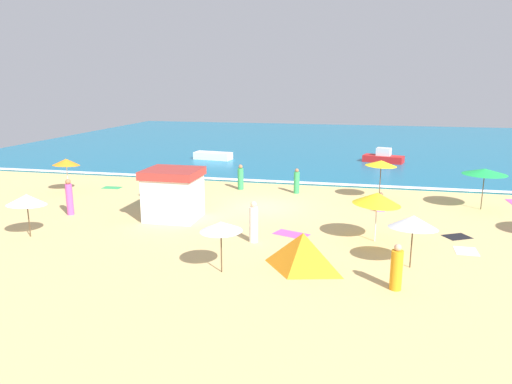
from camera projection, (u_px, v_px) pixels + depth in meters
ground_plane at (262, 207)px, 25.80m from camera, size 60.00×60.00×0.00m
ocean_water at (315, 142)px, 52.38m from camera, size 60.00×44.00×0.10m
wave_breaker_foam at (281, 182)px, 31.76m from camera, size 57.00×0.70×0.01m
lifeguard_cabana at (173, 194)px, 23.33m from camera, size 2.65×2.39×2.48m
beach_umbrella_0 at (27, 200)px, 20.52m from camera, size 2.23×2.24×1.95m
beach_umbrella_1 at (485, 172)px, 24.85m from camera, size 3.01×3.01×2.19m
beach_umbrella_2 at (66, 162)px, 28.82m from camera, size 2.18×2.19×2.10m
beach_umbrella_3 at (377, 198)px, 19.87m from camera, size 2.08×2.06×2.17m
beach_umbrella_4 at (413, 222)px, 17.05m from camera, size 2.04×2.07×2.04m
beach_umbrella_6 at (167, 170)px, 26.78m from camera, size 2.47×2.48×2.08m
beach_umbrella_7 at (381, 163)px, 26.86m from camera, size 1.93×1.92×2.31m
beach_umbrella_8 at (221, 226)px, 16.65m from camera, size 2.00×1.99×1.88m
beach_tent at (303, 251)px, 17.13m from camera, size 2.70×2.30×1.37m
beachgoer_0 at (254, 223)px, 20.03m from camera, size 0.40×0.40×1.77m
beachgoer_1 at (380, 203)px, 24.95m from camera, size 0.51×0.51×0.98m
beachgoer_2 at (69, 198)px, 24.12m from camera, size 0.47×0.47×1.84m
beachgoer_3 at (396, 269)px, 15.46m from camera, size 0.52×0.52×1.56m
beachgoer_4 at (241, 178)px, 29.79m from camera, size 0.51×0.51×1.57m
beachgoer_5 at (297, 182)px, 28.78m from camera, size 0.46×0.46×1.52m
beach_towel_1 at (291, 234)px, 21.20m from camera, size 1.71×1.30×0.01m
beach_towel_2 at (466, 251)px, 19.10m from camera, size 0.89×1.05×0.01m
beach_towel_3 at (457, 237)px, 20.85m from camera, size 1.33×1.23×0.01m
beach_towel_4 at (112, 188)px, 30.40m from camera, size 1.21×0.77×0.01m
small_boat_0 at (383, 157)px, 39.26m from camera, size 3.41×2.07×1.19m
small_boat_1 at (213, 156)px, 40.72m from camera, size 3.32×1.62×0.61m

